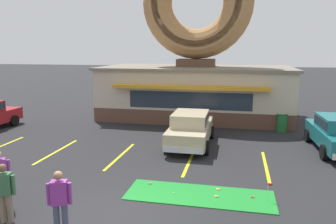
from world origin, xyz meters
name	(u,v)px	position (x,y,z in m)	size (l,w,h in m)	color
ground_plane	(112,218)	(0.00, 0.00, 0.00)	(160.00, 160.00, 0.00)	#232326
donut_shop_building	(196,61)	(0.45, 13.94, 3.74)	(12.30, 6.75, 10.96)	brown
putting_mat	(199,195)	(2.15, 1.85, 0.01)	(4.58, 1.56, 0.03)	#1E842D
mini_donut_near_left	(218,189)	(2.70, 2.36, 0.05)	(0.13, 0.13, 0.04)	#E5C666
mini_donut_near_right	(252,197)	(3.76, 2.01, 0.05)	(0.13, 0.13, 0.04)	#A5724C
mini_donut_mid_left	(216,196)	(2.68, 1.83, 0.05)	(0.13, 0.13, 0.04)	#E5C666
mini_donut_mid_centre	(150,183)	(0.42, 2.35, 0.05)	(0.13, 0.13, 0.04)	#D8667F
golf_ball	(174,193)	(1.35, 1.76, 0.05)	(0.04, 0.04, 0.04)	white
putting_flag_pin	(269,187)	(4.23, 1.92, 0.44)	(0.13, 0.01, 0.55)	silver
car_champagne	(191,127)	(1.09, 7.22, 0.87)	(1.99, 4.57, 1.60)	#BCAD89
pedestrian_blue_sweater_man	(5,191)	(-2.62, -0.80, 0.89)	(0.59, 0.31, 1.62)	#7F7056
pedestrian_hooded_kid	(0,176)	(-3.34, -0.08, 0.94)	(0.48, 0.43, 1.70)	slate
pedestrian_clipboard_woman	(60,200)	(-0.91, -1.03, 0.91)	(0.57, 0.34, 1.65)	#474C66
trash_bin	(282,123)	(5.65, 10.91, 0.50)	(0.57, 0.57, 0.97)	#1E662D
parking_stripe_left	(57,151)	(-4.61, 5.00, 0.00)	(0.12, 3.60, 0.01)	yellow
parking_stripe_mid_left	(120,156)	(-1.61, 5.00, 0.00)	(0.12, 3.60, 0.01)	yellow
parking_stripe_centre	(190,161)	(1.39, 5.00, 0.00)	(0.12, 3.60, 0.01)	yellow
parking_stripe_mid_right	(266,166)	(4.39, 5.00, 0.00)	(0.12, 3.60, 0.01)	yellow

